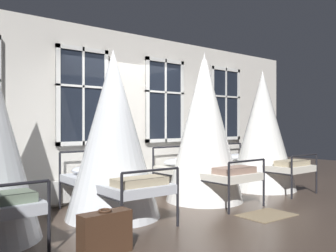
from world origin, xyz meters
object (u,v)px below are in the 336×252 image
Objects in this scene: cot_second at (113,136)px; cot_third at (204,128)px; suitcase_dark at (105,233)px; cot_fourth at (262,132)px.

cot_third is (1.86, 0.01, 0.10)m from cot_second.
cot_second is 4.31× the size of suitcase_dark.
cot_third is at bearing 91.29° from cot_fourth.
cot_fourth is at bearing 14.37° from suitcase_dark.
cot_fourth is 4.73m from suitcase_dark.
cot_fourth reaches higher than cot_second.
suitcase_dark is at bearing 115.35° from cot_third.
cot_second is 3.60m from cot_fourth.
cot_second is 0.92× the size of cot_third.
cot_fourth is 4.37× the size of suitcase_dark.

